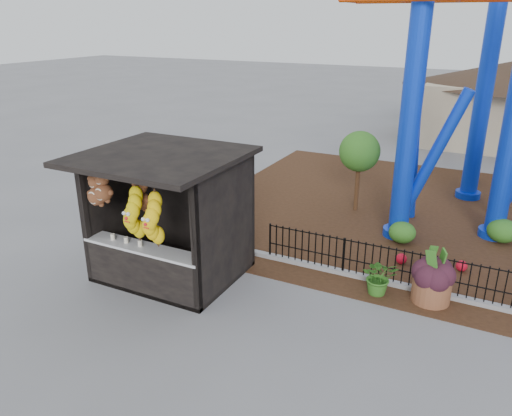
% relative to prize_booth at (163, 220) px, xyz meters
% --- Properties ---
extents(ground, '(120.00, 120.00, 0.00)m').
position_rel_prize_booth_xyz_m(ground, '(3.01, -0.93, -1.52)').
color(ground, slate).
rests_on(ground, ground).
extents(mulch_bed, '(18.00, 12.00, 0.02)m').
position_rel_prize_booth_xyz_m(mulch_bed, '(7.01, 7.07, -1.51)').
color(mulch_bed, '#331E11').
rests_on(mulch_bed, ground).
extents(curb, '(18.00, 0.18, 0.12)m').
position_rel_prize_booth_xyz_m(curb, '(7.01, 2.07, -1.46)').
color(curb, gray).
rests_on(curb, ground).
extents(prize_booth, '(3.50, 3.40, 3.12)m').
position_rel_prize_booth_xyz_m(prize_booth, '(0.00, 0.00, 0.00)').
color(prize_booth, black).
rests_on(prize_booth, ground).
extents(terracotta_planter, '(1.11, 1.11, 0.57)m').
position_rel_prize_booth_xyz_m(terracotta_planter, '(5.94, 1.77, -1.24)').
color(terracotta_planter, brown).
rests_on(terracotta_planter, ground).
extents(planter_foliage, '(0.70, 0.70, 0.64)m').
position_rel_prize_booth_xyz_m(planter_foliage, '(5.94, 1.77, -0.63)').
color(planter_foliage, black).
rests_on(planter_foliage, terracotta_planter).
extents(potted_plant, '(0.98, 0.92, 0.89)m').
position_rel_prize_booth_xyz_m(potted_plant, '(4.82, 1.57, -1.08)').
color(potted_plant, '#1B5D1C').
rests_on(potted_plant, ground).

